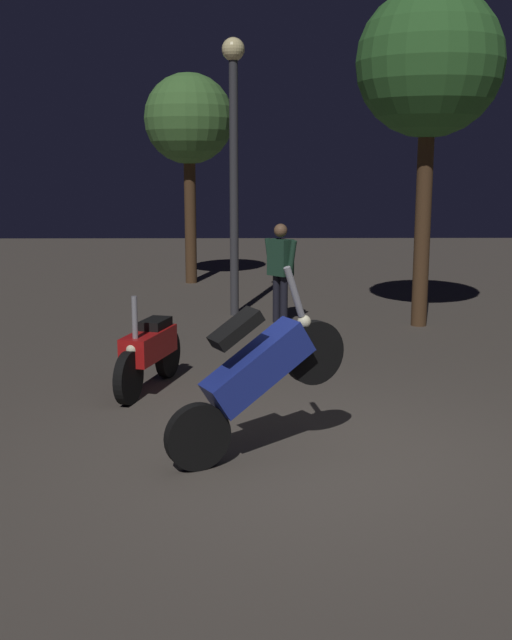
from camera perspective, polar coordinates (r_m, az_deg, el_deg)
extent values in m
plane|color=#4C443D|center=(6.76, 4.18, -10.07)|extent=(40.00, 40.00, 0.00)
cylinder|color=black|center=(6.44, -4.28, -8.51)|extent=(0.54, 0.34, 0.56)
cylinder|color=black|center=(6.76, 4.24, -2.38)|extent=(0.54, 0.34, 0.56)
cube|color=navy|center=(6.51, 0.11, -3.45)|extent=(1.00, 0.71, 0.76)
cube|color=black|center=(6.34, -1.49, -0.64)|extent=(0.49, 0.41, 0.32)
cylinder|color=gray|center=(6.55, 2.82, 2.07)|extent=(0.21, 0.15, 0.44)
sphere|color=#F2EABF|center=(6.65, 3.54, -0.14)|extent=(0.12, 0.12, 0.12)
cylinder|color=black|center=(9.20, -6.46, -2.46)|extent=(0.25, 0.57, 0.56)
cylinder|color=black|center=(8.22, -9.30, -4.21)|extent=(0.25, 0.57, 0.56)
cube|color=#B71414|center=(8.65, -7.84, -1.81)|extent=(0.55, 1.00, 0.30)
cube|color=black|center=(8.79, -7.37, -0.26)|extent=(0.35, 0.49, 0.10)
cylinder|color=gray|center=(8.26, -8.86, 0.19)|extent=(0.07, 0.07, 0.45)
sphere|color=#F2EABF|center=(8.24, -9.07, -2.16)|extent=(0.12, 0.12, 0.12)
cylinder|color=black|center=(12.18, 2.05, 1.49)|extent=(0.12, 0.12, 0.76)
cylinder|color=black|center=(12.29, 1.51, 1.58)|extent=(0.12, 0.12, 0.76)
cube|color=#1E3F2D|center=(12.14, 1.80, 4.60)|extent=(0.42, 0.43, 0.56)
sphere|color=brown|center=(12.10, 1.81, 6.56)|extent=(0.21, 0.21, 0.21)
cylinder|color=#1E3F2D|center=(11.97, 2.64, 4.64)|extent=(0.19, 0.19, 0.51)
cylinder|color=#1E3F2D|center=(12.30, 0.99, 4.83)|extent=(0.19, 0.19, 0.51)
cylinder|color=#38383D|center=(12.71, -1.62, 9.42)|extent=(0.14, 0.14, 4.07)
sphere|color=#F9E59E|center=(12.82, -1.68, 19.18)|extent=(0.36, 0.36, 0.36)
cylinder|color=#4C331E|center=(12.15, 12.09, 6.92)|extent=(0.24, 0.24, 3.16)
sphere|color=#336B2D|center=(12.21, 12.57, 17.90)|extent=(2.16, 2.16, 2.16)
cylinder|color=#4C331E|center=(16.38, -4.82, 7.46)|extent=(0.24, 0.24, 2.73)
sphere|color=#477A38|center=(16.36, -4.94, 14.46)|extent=(1.82, 1.82, 1.82)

